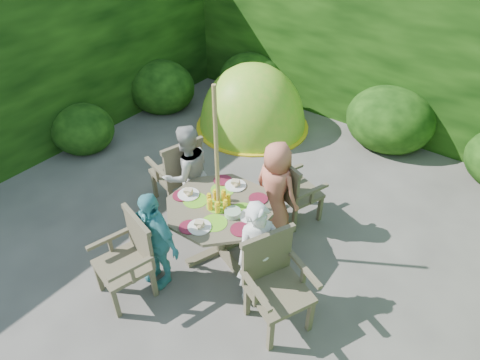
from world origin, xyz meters
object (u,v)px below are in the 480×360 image
Objects in this scene: child_right at (258,255)px; dome_tent at (252,126)px; garden_chair_back at (294,190)px; child_back at (276,189)px; garden_chair_right at (275,281)px; child_front at (154,239)px; parasol_pole at (218,179)px; garden_chair_left at (179,171)px; child_left at (187,174)px; patio_table at (219,213)px; garden_chair_front at (129,257)px.

dome_tent is (-2.22, 2.97, -0.65)m from child_right.
garden_chair_back is 0.72× the size of child_back.
garden_chair_right is 1.36m from child_front.
child_right reaches higher than child_front.
parasol_pole is 2.19× the size of garden_chair_left.
child_left reaches higher than garden_chair_back.
child_front is at bearing 75.48° from child_back.
patio_table is 1.10m from garden_chair_left.
garden_chair_front is at bearing 89.84° from garden_chair_back.
garden_chair_front reaches higher than patio_table.
garden_chair_left is (-1.02, 0.39, -0.56)m from parasol_pole.
garden_chair_left is at bearing -94.39° from child_left.
child_front is at bearing 144.72° from child_right.
garden_chair_front is 3.89m from dome_tent.
child_right is (0.75, -0.28, -0.45)m from parasol_pole.
child_right is 3.76m from dome_tent.
garden_chair_left is 1.35m from child_back.
child_front is (-0.28, -0.75, -0.48)m from parasol_pole.
child_back reaches higher than garden_chair_left.
garden_chair_right is 2.18m from garden_chair_left.
garden_chair_front is 1.37m from child_right.
garden_chair_back is 1.37m from child_right.
garden_chair_back is (0.39, 1.03, -0.61)m from parasol_pole.
child_back reaches higher than child_front.
child_front reaches higher than garden_chair_right.
child_front is (-0.67, -1.78, 0.13)m from garden_chair_back.
child_front reaches higher than garden_chair_left.
dome_tent is at bearing 121.02° from garden_chair_front.
patio_table is 1.30× the size of child_front.
patio_table is at bearing -7.85° from parasol_pole.
patio_table is 0.80m from child_back.
garden_chair_right is 1.00× the size of garden_chair_left.
garden_chair_back reaches higher than patio_table.
child_left is (-0.75, 0.28, 0.06)m from patio_table.
child_back is at bearing -46.81° from dome_tent.
garden_chair_back is at bearing 73.03° from child_front.
parasol_pole reaches higher than garden_chair_back.
garden_chair_back is at bearing 140.99° from child_left.
parasol_pole reaches higher than dome_tent.
child_front is 0.54× the size of dome_tent.
child_back is 1.60m from child_front.
garden_chair_right is at bearing 135.03° from garden_chair_back.
child_left is at bearing 94.29° from garden_chair_right.
parasol_pole is 1.77× the size of child_front.
dome_tent is (-0.72, 2.40, -0.67)m from child_left.
garden_chair_right is at bearing 19.49° from child_front.
garden_chair_front is (-0.39, -1.02, -0.59)m from parasol_pole.
dome_tent is at bearing 63.86° from garden_chair_right.
patio_table is 1.77× the size of garden_chair_back.
child_front is at bearing 90.06° from garden_chair_back.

